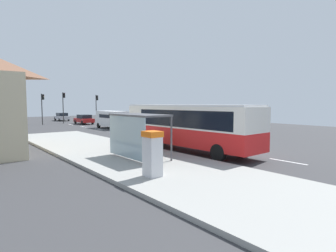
{
  "coord_description": "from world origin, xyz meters",
  "views": [
    {
      "loc": [
        -14.6,
        -13.6,
        3.28
      ],
      "look_at": [
        -1.0,
        3.28,
        1.5
      ],
      "focal_mm": 29.2,
      "sensor_mm": 36.0,
      "label": 1
    }
  ],
  "objects_px": {
    "recycling_bin_orange": "(151,143)",
    "traffic_light_median": "(64,103)",
    "white_van": "(112,118)",
    "traffic_light_far_side": "(42,104)",
    "traffic_light_near_side": "(97,104)",
    "bus_shelter": "(134,125)",
    "sedan_far": "(84,119)",
    "bus": "(187,124)",
    "ticket_machine": "(152,153)",
    "recycling_bin_green": "(145,142)",
    "sedan_near": "(62,117)"
  },
  "relations": [
    {
      "from": "bus",
      "to": "bus_shelter",
      "type": "xyz_separation_m",
      "value": [
        -4.7,
        -0.69,
        0.25
      ]
    },
    {
      "from": "traffic_light_median",
      "to": "white_van",
      "type": "bearing_deg",
      "value": -82.43
    },
    {
      "from": "white_van",
      "to": "bus_shelter",
      "type": "bearing_deg",
      "value": -113.83
    },
    {
      "from": "sedan_near",
      "to": "sedan_far",
      "type": "height_order",
      "value": "same"
    },
    {
      "from": "ticket_machine",
      "to": "traffic_light_median",
      "type": "distance_m",
      "value": 37.9
    },
    {
      "from": "sedan_far",
      "to": "recycling_bin_green",
      "type": "bearing_deg",
      "value": -103.49
    },
    {
      "from": "recycling_bin_green",
      "to": "white_van",
      "type": "bearing_deg",
      "value": 69.72
    },
    {
      "from": "sedan_far",
      "to": "bus_shelter",
      "type": "bearing_deg",
      "value": -106.58
    },
    {
      "from": "recycling_bin_orange",
      "to": "recycling_bin_green",
      "type": "distance_m",
      "value": 0.7
    },
    {
      "from": "bus",
      "to": "traffic_light_far_side",
      "type": "bearing_deg",
      "value": 92.51
    },
    {
      "from": "traffic_light_near_side",
      "to": "ticket_machine",
      "type": "bearing_deg",
      "value": -110.8
    },
    {
      "from": "bus",
      "to": "traffic_light_far_side",
      "type": "relative_size",
      "value": 2.3
    },
    {
      "from": "white_van",
      "to": "traffic_light_far_side",
      "type": "distance_m",
      "value": 13.94
    },
    {
      "from": "sedan_near",
      "to": "traffic_light_median",
      "type": "height_order",
      "value": "traffic_light_median"
    },
    {
      "from": "recycling_bin_orange",
      "to": "traffic_light_near_side",
      "type": "height_order",
      "value": "traffic_light_near_side"
    },
    {
      "from": "white_van",
      "to": "recycling_bin_orange",
      "type": "xyz_separation_m",
      "value": [
        -6.4,
        -18.02,
        -0.69
      ]
    },
    {
      "from": "white_van",
      "to": "sedan_far",
      "type": "relative_size",
      "value": 1.19
    },
    {
      "from": "sedan_near",
      "to": "ticket_machine",
      "type": "relative_size",
      "value": 2.3
    },
    {
      "from": "sedan_near",
      "to": "white_van",
      "type": "bearing_deg",
      "value": -90.27
    },
    {
      "from": "bus",
      "to": "traffic_light_far_side",
      "type": "height_order",
      "value": "traffic_light_far_side"
    },
    {
      "from": "recycling_bin_orange",
      "to": "traffic_light_far_side",
      "type": "height_order",
      "value": "traffic_light_far_side"
    },
    {
      "from": "traffic_light_far_side",
      "to": "bus",
      "type": "bearing_deg",
      "value": -87.49
    },
    {
      "from": "ticket_machine",
      "to": "traffic_light_near_side",
      "type": "relative_size",
      "value": 0.41
    },
    {
      "from": "sedan_near",
      "to": "bus_shelter",
      "type": "xyz_separation_m",
      "value": [
        -8.71,
        -40.21,
        1.31
      ]
    },
    {
      "from": "bus_shelter",
      "to": "recycling_bin_orange",
      "type": "bearing_deg",
      "value": 33.78
    },
    {
      "from": "white_van",
      "to": "traffic_light_median",
      "type": "height_order",
      "value": "traffic_light_median"
    },
    {
      "from": "recycling_bin_orange",
      "to": "traffic_light_median",
      "type": "distance_m",
      "value": 32.03
    },
    {
      "from": "traffic_light_near_side",
      "to": "bus_shelter",
      "type": "xyz_separation_m",
      "value": [
        -11.91,
        -31.46,
        -1.09
      ]
    },
    {
      "from": "traffic_light_near_side",
      "to": "traffic_light_median",
      "type": "relative_size",
      "value": 0.93
    },
    {
      "from": "recycling_bin_orange",
      "to": "traffic_light_far_side",
      "type": "xyz_separation_m",
      "value": [
        1.1,
        30.78,
        2.55
      ]
    },
    {
      "from": "bus",
      "to": "ticket_machine",
      "type": "distance_m",
      "value": 7.72
    },
    {
      "from": "bus",
      "to": "white_van",
      "type": "bearing_deg",
      "value": 78.25
    },
    {
      "from": "sedan_far",
      "to": "traffic_light_median",
      "type": "xyz_separation_m",
      "value": [
        -1.9,
        3.79,
        2.62
      ]
    },
    {
      "from": "bus",
      "to": "ticket_machine",
      "type": "relative_size",
      "value": 5.7
    },
    {
      "from": "sedan_near",
      "to": "recycling_bin_green",
      "type": "relative_size",
      "value": 4.69
    },
    {
      "from": "sedan_far",
      "to": "recycling_bin_orange",
      "type": "relative_size",
      "value": 4.64
    },
    {
      "from": "bus",
      "to": "sedan_far",
      "type": "distance_m",
      "value": 28.88
    },
    {
      "from": "bus",
      "to": "white_van",
      "type": "relative_size",
      "value": 2.1
    },
    {
      "from": "white_van",
      "to": "traffic_light_median",
      "type": "relative_size",
      "value": 1.02
    },
    {
      "from": "traffic_light_near_side",
      "to": "sedan_far",
      "type": "bearing_deg",
      "value": -145.64
    },
    {
      "from": "bus_shelter",
      "to": "sedan_near",
      "type": "bearing_deg",
      "value": 77.78
    },
    {
      "from": "white_van",
      "to": "recycling_bin_green",
      "type": "bearing_deg",
      "value": -110.28
    },
    {
      "from": "white_van",
      "to": "bus_shelter",
      "type": "height_order",
      "value": "bus_shelter"
    },
    {
      "from": "recycling_bin_orange",
      "to": "traffic_light_median",
      "type": "height_order",
      "value": "traffic_light_median"
    },
    {
      "from": "traffic_light_far_side",
      "to": "bus_shelter",
      "type": "xyz_separation_m",
      "value": [
        -3.31,
        -32.26,
        -1.11
      ]
    },
    {
      "from": "white_van",
      "to": "sedan_far",
      "type": "bearing_deg",
      "value": 89.41
    },
    {
      "from": "traffic_light_median",
      "to": "bus_shelter",
      "type": "xyz_separation_m",
      "value": [
        -6.81,
        -33.06,
        -1.32
      ]
    },
    {
      "from": "bus",
      "to": "bus_shelter",
      "type": "distance_m",
      "value": 4.76
    },
    {
      "from": "traffic_light_near_side",
      "to": "traffic_light_median",
      "type": "distance_m",
      "value": 5.35
    },
    {
      "from": "traffic_light_median",
      "to": "bus_shelter",
      "type": "bearing_deg",
      "value": -101.64
    }
  ]
}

